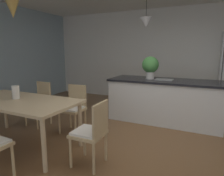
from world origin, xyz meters
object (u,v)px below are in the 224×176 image
at_px(chair_kitchen_end, 92,131).
at_px(kitchen_island, 164,100).
at_px(dining_table, 18,104).
at_px(chair_far_right, 74,107).
at_px(vase_on_dining_table, 16,92).
at_px(potted_plant_on_island, 150,66).
at_px(chair_far_left, 39,102).

relative_size(chair_kitchen_end, kitchen_island, 0.38).
xyz_separation_m(dining_table, chair_far_right, (0.43, 0.84, -0.21)).
xyz_separation_m(chair_kitchen_end, kitchen_island, (0.51, 2.13, -0.01)).
distance_m(chair_far_right, vase_on_dining_table, 1.02).
bearing_deg(potted_plant_on_island, dining_table, -125.32).
distance_m(chair_kitchen_end, kitchen_island, 2.19).
xyz_separation_m(chair_kitchen_end, potted_plant_on_island, (0.18, 2.13, 0.71)).
bearing_deg(chair_kitchen_end, dining_table, -179.94).
xyz_separation_m(dining_table, chair_kitchen_end, (1.33, 0.00, -0.21)).
height_order(dining_table, chair_far_right, chair_far_right).
relative_size(chair_kitchen_end, potted_plant_on_island, 1.80).
xyz_separation_m(chair_far_right, potted_plant_on_island, (1.08, 1.29, 0.71)).
xyz_separation_m(kitchen_island, potted_plant_on_island, (-0.33, 0.00, 0.72)).
distance_m(chair_far_left, chair_far_right, 0.85).
xyz_separation_m(dining_table, chair_far_left, (-0.43, 0.84, -0.21)).
relative_size(chair_far_left, potted_plant_on_island, 1.80).
height_order(potted_plant_on_island, vase_on_dining_table, potted_plant_on_island).
xyz_separation_m(chair_far_left, potted_plant_on_island, (1.94, 1.29, 0.71)).
relative_size(chair_far_left, kitchen_island, 0.38).
bearing_deg(chair_kitchen_end, potted_plant_on_island, 85.05).
bearing_deg(chair_kitchen_end, kitchen_island, 76.51).
bearing_deg(potted_plant_on_island, chair_kitchen_end, -94.95).
bearing_deg(chair_far_left, vase_on_dining_table, -66.66).
bearing_deg(chair_far_left, dining_table, -63.00).
bearing_deg(kitchen_island, chair_far_left, -150.23).
bearing_deg(chair_far_left, chair_kitchen_end, -25.49).
bearing_deg(kitchen_island, chair_far_right, -137.42).
xyz_separation_m(chair_far_left, chair_kitchen_end, (1.75, -0.84, 0.00)).
xyz_separation_m(potted_plant_on_island, vase_on_dining_table, (-1.59, -2.09, -0.33)).
bearing_deg(dining_table, potted_plant_on_island, 54.68).
xyz_separation_m(chair_far_right, vase_on_dining_table, (-0.51, -0.80, 0.38)).
bearing_deg(dining_table, vase_on_dining_table, 155.27).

